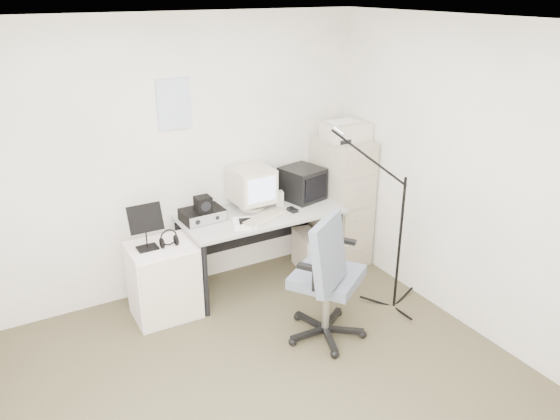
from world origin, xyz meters
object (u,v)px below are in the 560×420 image
side_cart (164,281)px  desk (261,247)px  filing_cabinet (342,201)px  office_chair (327,274)px

side_cart → desk: bearing=6.3°
filing_cabinet → side_cart: size_ratio=1.92×
desk → office_chair: 1.07m
filing_cabinet → desk: 0.99m
office_chair → side_cart: size_ratio=1.69×
desk → side_cart: size_ratio=2.22×
office_chair → side_cart: office_chair is taller
desk → side_cart: (-1.01, -0.10, -0.03)m
side_cart → filing_cabinet: bearing=4.4°
filing_cabinet → side_cart: bearing=-176.1°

